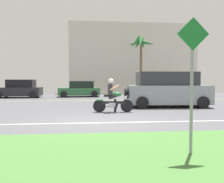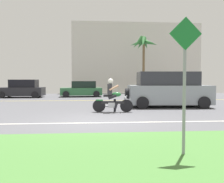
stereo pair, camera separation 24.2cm
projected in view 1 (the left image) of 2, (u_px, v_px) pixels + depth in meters
The scene contains 11 objects.
ground at pixel (96, 111), 11.53m from camera, with size 56.00×30.00×0.04m, color #545459.
grass_median at pixel (107, 156), 4.47m from camera, with size 56.00×3.80×0.06m, color #477A38.
lane_line_near at pixel (99, 123), 8.17m from camera, with size 50.40×0.12×0.01m, color silver.
lane_line_far at pixel (93, 100), 17.28m from camera, with size 50.40×0.12×0.01m, color yellow.
motorcyclist at pixel (113, 98), 10.92m from camera, with size 1.87×0.61×1.56m.
suv_nearby at pixel (167, 90), 13.26m from camera, with size 4.73×2.41×1.94m.
parked_car_0 at pixel (20, 89), 20.25m from camera, with size 3.78×1.98×1.55m.
parked_car_1 at pixel (80, 89), 21.34m from camera, with size 3.73×2.16×1.41m.
palm_tree_0 at pixel (141, 45), 25.11m from camera, with size 3.02×2.96×6.19m.
street_sign at pixel (192, 73), 4.49m from camera, with size 0.62×0.06×2.66m.
building_far at pixel (132, 59), 29.73m from camera, with size 15.38×4.00×8.30m, color beige.
Camera 1 is at (-0.33, -8.50, 1.47)m, focal length 37.83 mm.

